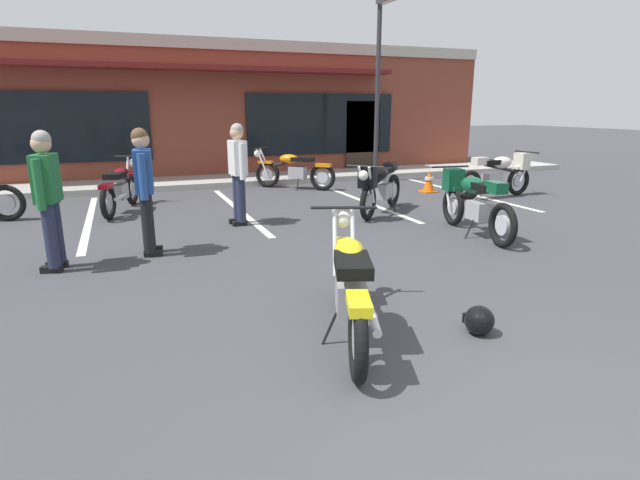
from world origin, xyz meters
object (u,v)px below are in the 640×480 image
Objects in this scene: motorcycle_blue_standard at (473,200)px; traffic_cone at (429,181)px; motorcycle_silver_naked at (499,173)px; motorcycle_orange_scrambler at (121,187)px; parking_lot_lamp_post at (380,63)px; motorcycle_black_cruiser at (380,186)px; motorcycle_green_cafe_racer at (294,170)px; motorcycle_foreground_classic at (350,285)px; helmet_on_pavement at (479,320)px; person_in_shorts_foreground at (48,193)px; person_in_black_shirt at (238,168)px; person_by_back_row at (144,184)px.

motorcycle_blue_standard is 3.99m from traffic_cone.
motorcycle_silver_naked is 3.98× the size of traffic_cone.
motorcycle_orange_scrambler is 7.09m from parking_lot_lamp_post.
motorcycle_green_cafe_racer is (-0.53, 3.41, -0.07)m from motorcycle_black_cruiser.
motorcycle_foreground_classic is 1.18m from helmet_on_pavement.
traffic_cone is (7.46, 3.32, -0.69)m from person_in_shorts_foreground.
motorcycle_blue_standard is 1.03× the size of motorcycle_orange_scrambler.
person_in_black_shirt is at bearing 31.86° from person_in_shorts_foreground.
motorcycle_blue_standard is at bearing -37.10° from motorcycle_orange_scrambler.
motorcycle_foreground_classic is 1.20× the size of motorcycle_black_cruiser.
motorcycle_blue_standard is at bearing -31.20° from person_in_black_shirt.
parking_lot_lamp_post is at bearing 98.69° from traffic_cone.
motorcycle_foreground_classic is at bearing -119.10° from parking_lot_lamp_post.
motorcycle_foreground_classic is at bearing -65.74° from person_by_back_row.
person_by_back_row reaches higher than helmet_on_pavement.
motorcycle_blue_standard and motorcycle_orange_scrambler have the same top height.
motorcycle_silver_naked is at bearing -48.19° from traffic_cone.
person_in_black_shirt is 0.37× the size of parking_lot_lamp_post.
parking_lot_lamp_post is (4.60, 8.27, 2.53)m from motorcycle_foreground_classic.
motorcycle_silver_naked reaches higher than traffic_cone.
motorcycle_orange_scrambler reaches higher than traffic_cone.
motorcycle_blue_standard is 3.81m from person_in_black_shirt.
parking_lot_lamp_post reaches higher than motorcycle_orange_scrambler.
motorcycle_black_cruiser is 1.01× the size of person_in_shorts_foreground.
traffic_cone is at bearing 52.00° from motorcycle_foreground_classic.
motorcycle_blue_standard is (3.30, 2.63, 0.07)m from motorcycle_foreground_classic.
motorcycle_black_cruiser is 0.98× the size of motorcycle_green_cafe_racer.
helmet_on_pavement is 7.71m from traffic_cone.
person_in_black_shirt reaches higher than motorcycle_green_cafe_racer.
motorcycle_black_cruiser is at bearing 108.92° from motorcycle_blue_standard.
person_in_shorts_foreground is 0.37× the size of parking_lot_lamp_post.
person_in_shorts_foreground reaches higher than motorcycle_black_cruiser.
person_by_back_row reaches higher than motorcycle_silver_naked.
motorcycle_black_cruiser is 4.34m from person_by_back_row.
traffic_cone is at bearing -81.31° from parking_lot_lamp_post.
motorcycle_silver_naked is 1.26× the size of person_in_black_shirt.
motorcycle_silver_naked is 1.57m from traffic_cone.
motorcycle_silver_naked is at bearing 10.93° from motorcycle_black_cruiser.
person_in_black_shirt is at bearing -45.57° from motorcycle_orange_scrambler.
person_in_black_shirt is at bearing 177.85° from motorcycle_black_cruiser.
motorcycle_black_cruiser is 6.49× the size of helmet_on_pavement.
person_in_black_shirt is 3.16× the size of traffic_cone.
motorcycle_silver_naked is at bearing -36.19° from motorcycle_green_cafe_racer.
motorcycle_foreground_classic is 8.19m from motorcycle_green_cafe_racer.
person_in_black_shirt is (-2.07, -3.31, 0.49)m from motorcycle_green_cafe_racer.
motorcycle_foreground_classic is 7.97m from traffic_cone.
motorcycle_foreground_classic and motorcycle_blue_standard have the same top height.
motorcycle_silver_naked is at bearing 40.83° from motorcycle_foreground_classic.
motorcycle_green_cafe_racer is 6.84m from person_in_shorts_foreground.
parking_lot_lamp_post is at bearing 67.76° from helmet_on_pavement.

